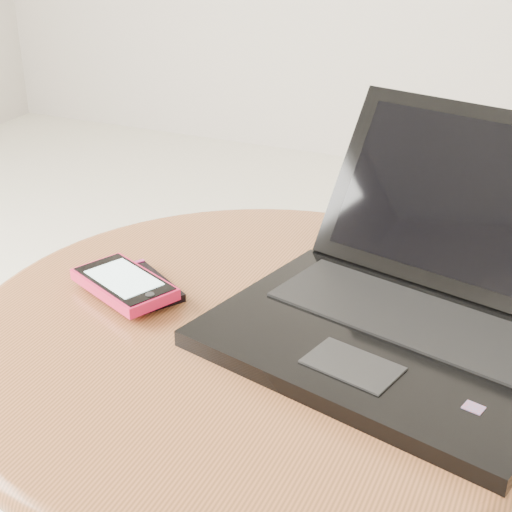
% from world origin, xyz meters
% --- Properties ---
extents(table, '(0.66, 0.66, 0.52)m').
position_xyz_m(table, '(0.02, -0.02, 0.41)').
color(table, '#552614').
rests_on(table, ground).
extents(laptop, '(0.42, 0.43, 0.20)m').
position_xyz_m(laptop, '(0.16, 0.02, 0.56)').
color(laptop, black).
rests_on(laptop, table).
extents(phone_black, '(0.12, 0.10, 0.01)m').
position_xyz_m(phone_black, '(-0.14, -0.01, 0.53)').
color(phone_black, black).
rests_on(phone_black, table).
extents(phone_pink, '(0.14, 0.11, 0.02)m').
position_xyz_m(phone_pink, '(-0.15, -0.03, 0.54)').
color(phone_pink, '#CF1541').
rests_on(phone_pink, phone_black).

